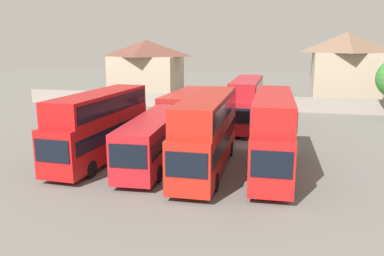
# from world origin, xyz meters

# --- Properties ---
(ground) EXTENTS (140.00, 140.00, 0.00)m
(ground) POSITION_xyz_m (0.00, 18.00, 0.00)
(ground) COLOR slate
(depot_boundary_wall) EXTENTS (56.00, 0.50, 1.80)m
(depot_boundary_wall) POSITION_xyz_m (0.00, 24.00, 0.90)
(depot_boundary_wall) COLOR gray
(depot_boundary_wall) RESTS_ON ground
(bus_1) EXTENTS (3.10, 11.31, 4.90)m
(bus_1) POSITION_xyz_m (-6.05, 0.16, 2.76)
(bus_1) COLOR #B41415
(bus_1) RESTS_ON ground
(bus_2) EXTENTS (3.10, 11.34, 3.36)m
(bus_2) POSITION_xyz_m (-2.00, 0.06, 1.92)
(bus_2) COLOR red
(bus_2) RESTS_ON ground
(bus_3) EXTENTS (2.74, 11.98, 4.95)m
(bus_3) POSITION_xyz_m (1.75, -0.24, 2.79)
(bus_3) COLOR #B01F15
(bus_3) RESTS_ON ground
(bus_4) EXTENTS (2.72, 11.44, 5.09)m
(bus_4) POSITION_xyz_m (5.95, 0.25, 2.86)
(bus_4) COLOR red
(bus_4) RESTS_ON ground
(bus_5) EXTENTS (3.04, 11.30, 3.33)m
(bus_5) POSITION_xyz_m (-3.26, 14.28, 1.91)
(bus_5) COLOR red
(bus_5) RESTS_ON ground
(bus_6) EXTENTS (2.67, 10.97, 3.27)m
(bus_6) POSITION_xyz_m (0.18, 13.94, 1.88)
(bus_6) COLOR red
(bus_6) RESTS_ON ground
(bus_7) EXTENTS (2.64, 11.33, 4.81)m
(bus_7) POSITION_xyz_m (3.05, 13.76, 2.71)
(bus_7) COLOR red
(bus_7) RESTS_ON ground
(house_terrace_left) EXTENTS (10.16, 8.30, 8.64)m
(house_terrace_left) POSITION_xyz_m (-13.69, 31.95, 4.41)
(house_terrace_left) COLOR tan
(house_terrace_left) RESTS_ON ground
(house_terrace_centre) EXTENTS (8.77, 7.83, 9.64)m
(house_terrace_centre) POSITION_xyz_m (14.54, 31.29, 4.92)
(house_terrace_centre) COLOR tan
(house_terrace_centre) RESTS_ON ground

